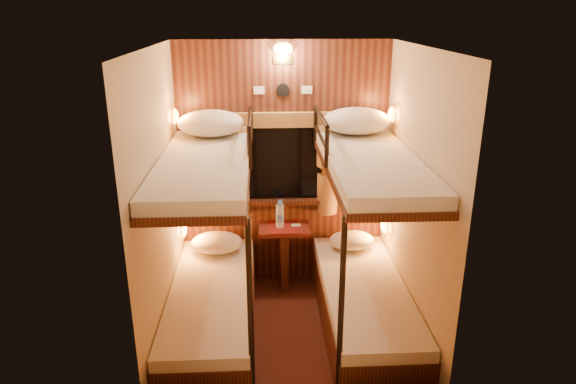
{
  "coord_description": "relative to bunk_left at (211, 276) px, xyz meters",
  "views": [
    {
      "loc": [
        -0.21,
        -3.74,
        2.65
      ],
      "look_at": [
        0.0,
        0.15,
        1.26
      ],
      "focal_mm": 32.0,
      "sensor_mm": 36.0,
      "label": 1
    }
  ],
  "objects": [
    {
      "name": "pillow_upper_left",
      "position": [
        -0.0,
        0.68,
        1.15
      ],
      "size": [
        0.59,
        0.42,
        0.23
      ],
      "primitive_type": "ellipsoid",
      "color": "silver",
      "rests_on": "bunk_left"
    },
    {
      "name": "wall_back",
      "position": [
        0.65,
        0.98,
        0.64
      ],
      "size": [
        2.4,
        0.0,
        2.4
      ],
      "primitive_type": "plane",
      "rotation": [
        1.57,
        0.0,
        0.0
      ],
      "color": "#C6B293",
      "rests_on": "floor"
    },
    {
      "name": "bottle_right",
      "position": [
        0.61,
        0.84,
        0.2
      ],
      "size": [
        0.07,
        0.07,
        0.26
      ],
      "rotation": [
        0.0,
        0.0,
        0.18
      ],
      "color": "#99BFE5",
      "rests_on": "table"
    },
    {
      "name": "wall_right",
      "position": [
        1.65,
        -0.07,
        0.64
      ],
      "size": [
        0.0,
        2.4,
        2.4
      ],
      "primitive_type": "plane",
      "rotation": [
        1.57,
        0.0,
        -1.57
      ],
      "color": "#C6B293",
      "rests_on": "floor"
    },
    {
      "name": "sachet_b",
      "position": [
        0.76,
        0.8,
        0.09
      ],
      "size": [
        0.09,
        0.07,
        0.01
      ],
      "primitive_type": "cube",
      "rotation": [
        0.0,
        0.0,
        0.14
      ],
      "color": "silver",
      "rests_on": "table"
    },
    {
      "name": "back_fixtures",
      "position": [
        0.65,
        0.93,
        1.69
      ],
      "size": [
        0.54,
        0.09,
        0.48
      ],
      "color": "black",
      "rests_on": "back_panel"
    },
    {
      "name": "floor",
      "position": [
        0.65,
        -0.07,
        -0.56
      ],
      "size": [
        2.1,
        2.1,
        0.0
      ],
      "primitive_type": "plane",
      "color": "#37150F",
      "rests_on": "ground"
    },
    {
      "name": "wall_left",
      "position": [
        -0.35,
        -0.07,
        0.64
      ],
      "size": [
        0.0,
        2.4,
        2.4
      ],
      "primitive_type": "plane",
      "rotation": [
        1.57,
        0.0,
        1.57
      ],
      "color": "#C6B293",
      "rests_on": "floor"
    },
    {
      "name": "pillow_lower_left",
      "position": [
        -0.0,
        0.67,
        -0.01
      ],
      "size": [
        0.49,
        0.35,
        0.19
      ],
      "primitive_type": "ellipsoid",
      "color": "silver",
      "rests_on": "bunk_left"
    },
    {
      "name": "back_panel",
      "position": [
        0.65,
        0.97,
        0.64
      ],
      "size": [
        2.0,
        0.03,
        2.4
      ],
      "primitive_type": "cube",
      "color": "#32140E",
      "rests_on": "floor"
    },
    {
      "name": "reading_lamps",
      "position": [
        0.65,
        0.63,
        0.68
      ],
      "size": [
        2.0,
        0.2,
        1.25
      ],
      "color": "orange",
      "rests_on": "wall_left"
    },
    {
      "name": "bunk_right",
      "position": [
        1.3,
        0.0,
        0.0
      ],
      "size": [
        0.72,
        1.9,
        1.82
      ],
      "color": "#32140E",
      "rests_on": "floor"
    },
    {
      "name": "window",
      "position": [
        0.65,
        0.94,
        0.62
      ],
      "size": [
        1.0,
        0.12,
        0.79
      ],
      "color": "black",
      "rests_on": "back_panel"
    },
    {
      "name": "sachet_a",
      "position": [
        0.77,
        0.81,
        0.09
      ],
      "size": [
        0.08,
        0.06,
        0.01
      ],
      "primitive_type": "cube",
      "rotation": [
        0.0,
        0.0,
        -0.03
      ],
      "color": "silver",
      "rests_on": "table"
    },
    {
      "name": "table",
      "position": [
        0.65,
        0.78,
        -0.14
      ],
      "size": [
        0.5,
        0.34,
        0.66
      ],
      "color": "maroon",
      "rests_on": "floor"
    },
    {
      "name": "bottle_left",
      "position": [
        0.6,
        0.77,
        0.21
      ],
      "size": [
        0.08,
        0.08,
        0.27
      ],
      "rotation": [
        0.0,
        0.0,
        0.37
      ],
      "color": "#99BFE5",
      "rests_on": "table"
    },
    {
      "name": "wall_front",
      "position": [
        0.65,
        -1.12,
        0.64
      ],
      "size": [
        2.4,
        0.0,
        2.4
      ],
      "primitive_type": "plane",
      "rotation": [
        -1.57,
        0.0,
        0.0
      ],
      "color": "#C6B293",
      "rests_on": "floor"
    },
    {
      "name": "ceiling",
      "position": [
        0.65,
        -0.07,
        1.84
      ],
      "size": [
        2.1,
        2.1,
        0.0
      ],
      "primitive_type": "plane",
      "rotation": [
        3.14,
        0.0,
        0.0
      ],
      "color": "silver",
      "rests_on": "wall_back"
    },
    {
      "name": "pillow_lower_right",
      "position": [
        1.3,
        0.67,
        -0.02
      ],
      "size": [
        0.43,
        0.31,
        0.17
      ],
      "primitive_type": "ellipsoid",
      "color": "silver",
      "rests_on": "bunk_right"
    },
    {
      "name": "bunk_left",
      "position": [
        0.0,
        0.0,
        0.0
      ],
      "size": [
        0.72,
        1.9,
        1.82
      ],
      "color": "#32140E",
      "rests_on": "floor"
    },
    {
      "name": "curtains",
      "position": [
        0.65,
        0.9,
        0.71
      ],
      "size": [
        1.1,
        0.22,
        1.0
      ],
      "color": "olive",
      "rests_on": "back_panel"
    },
    {
      "name": "pillow_upper_right",
      "position": [
        1.3,
        0.7,
        1.15
      ],
      "size": [
        0.61,
        0.44,
        0.24
      ],
      "primitive_type": "ellipsoid",
      "color": "silver",
      "rests_on": "bunk_right"
    }
  ]
}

